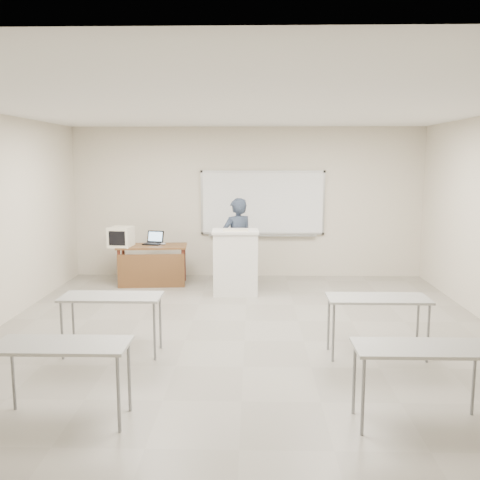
{
  "coord_description": "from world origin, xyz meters",
  "views": [
    {
      "loc": [
        0.1,
        -6.73,
        2.35
      ],
      "look_at": [
        -0.11,
        2.2,
        1.01
      ],
      "focal_mm": 40.0,
      "sensor_mm": 36.0,
      "label": 1
    }
  ],
  "objects_px": {
    "podium": "(235,262)",
    "mouse": "(163,244)",
    "instructor_desk": "(151,258)",
    "presenter": "(237,243)",
    "laptop": "(153,241)",
    "whiteboard": "(263,204)",
    "crt_monitor": "(121,237)",
    "keyboard": "(235,230)"
  },
  "relations": [
    {
      "from": "keyboard",
      "to": "podium",
      "type": "bearing_deg",
      "value": 87.91
    },
    {
      "from": "instructor_desk",
      "to": "mouse",
      "type": "bearing_deg",
      "value": 33.49
    },
    {
      "from": "instructor_desk",
      "to": "crt_monitor",
      "type": "relative_size",
      "value": 2.87
    },
    {
      "from": "podium",
      "to": "mouse",
      "type": "bearing_deg",
      "value": 149.81
    },
    {
      "from": "podium",
      "to": "crt_monitor",
      "type": "height_order",
      "value": "podium"
    },
    {
      "from": "crt_monitor",
      "to": "laptop",
      "type": "distance_m",
      "value": 0.62
    },
    {
      "from": "podium",
      "to": "keyboard",
      "type": "distance_m",
      "value": 0.59
    },
    {
      "from": "podium",
      "to": "keyboard",
      "type": "height_order",
      "value": "keyboard"
    },
    {
      "from": "podium",
      "to": "instructor_desk",
      "type": "bearing_deg",
      "value": 157.72
    },
    {
      "from": "whiteboard",
      "to": "instructor_desk",
      "type": "distance_m",
      "value": 2.47
    },
    {
      "from": "laptop",
      "to": "presenter",
      "type": "height_order",
      "value": "presenter"
    },
    {
      "from": "instructor_desk",
      "to": "mouse",
      "type": "relative_size",
      "value": 12.3
    },
    {
      "from": "podium",
      "to": "crt_monitor",
      "type": "xyz_separation_m",
      "value": [
        -2.15,
        0.57,
        0.36
      ]
    },
    {
      "from": "laptop",
      "to": "keyboard",
      "type": "relative_size",
      "value": 0.77
    },
    {
      "from": "whiteboard",
      "to": "presenter",
      "type": "relative_size",
      "value": 1.5
    },
    {
      "from": "whiteboard",
      "to": "keyboard",
      "type": "xyz_separation_m",
      "value": [
        -0.49,
        -1.59,
        -0.33
      ]
    },
    {
      "from": "crt_monitor",
      "to": "keyboard",
      "type": "distance_m",
      "value": 2.27
    },
    {
      "from": "crt_monitor",
      "to": "podium",
      "type": "bearing_deg",
      "value": -8.61
    },
    {
      "from": "crt_monitor",
      "to": "keyboard",
      "type": "xyz_separation_m",
      "value": [
        2.16,
        -0.69,
        0.22
      ]
    },
    {
      "from": "instructor_desk",
      "to": "podium",
      "type": "distance_m",
      "value": 1.71
    },
    {
      "from": "crt_monitor",
      "to": "laptop",
      "type": "bearing_deg",
      "value": 33.83
    },
    {
      "from": "whiteboard",
      "to": "crt_monitor",
      "type": "relative_size",
      "value": 5.49
    },
    {
      "from": "whiteboard",
      "to": "crt_monitor",
      "type": "height_order",
      "value": "whiteboard"
    },
    {
      "from": "whiteboard",
      "to": "laptop",
      "type": "xyz_separation_m",
      "value": [
        -2.11,
        -0.61,
        -0.67
      ]
    },
    {
      "from": "mouse",
      "to": "whiteboard",
      "type": "bearing_deg",
      "value": 30.68
    },
    {
      "from": "laptop",
      "to": "mouse",
      "type": "xyz_separation_m",
      "value": [
        0.21,
        -0.11,
        -0.04
      ]
    },
    {
      "from": "whiteboard",
      "to": "podium",
      "type": "height_order",
      "value": "whiteboard"
    },
    {
      "from": "instructor_desk",
      "to": "laptop",
      "type": "relative_size",
      "value": 3.9
    },
    {
      "from": "instructor_desk",
      "to": "podium",
      "type": "relative_size",
      "value": 1.14
    },
    {
      "from": "presenter",
      "to": "laptop",
      "type": "bearing_deg",
      "value": -38.43
    },
    {
      "from": "instructor_desk",
      "to": "keyboard",
      "type": "xyz_separation_m",
      "value": [
        1.61,
        -0.71,
        0.63
      ]
    },
    {
      "from": "podium",
      "to": "presenter",
      "type": "height_order",
      "value": "presenter"
    },
    {
      "from": "instructor_desk",
      "to": "keyboard",
      "type": "bearing_deg",
      "value": -28.86
    },
    {
      "from": "instructor_desk",
      "to": "mouse",
      "type": "distance_m",
      "value": 0.36
    },
    {
      "from": "laptop",
      "to": "presenter",
      "type": "xyz_separation_m",
      "value": [
        1.63,
        -0.29,
        0.02
      ]
    },
    {
      "from": "whiteboard",
      "to": "mouse",
      "type": "height_order",
      "value": "whiteboard"
    },
    {
      "from": "laptop",
      "to": "mouse",
      "type": "bearing_deg",
      "value": -13.03
    },
    {
      "from": "podium",
      "to": "presenter",
      "type": "bearing_deg",
      "value": 86.34
    },
    {
      "from": "whiteboard",
      "to": "presenter",
      "type": "xyz_separation_m",
      "value": [
        -0.48,
        -0.9,
        -0.65
      ]
    },
    {
      "from": "crt_monitor",
      "to": "keyboard",
      "type": "relative_size",
      "value": 1.05
    },
    {
      "from": "podium",
      "to": "laptop",
      "type": "bearing_deg",
      "value": 150.01
    },
    {
      "from": "podium",
      "to": "presenter",
      "type": "xyz_separation_m",
      "value": [
        0.02,
        0.56,
        0.26
      ]
    }
  ]
}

